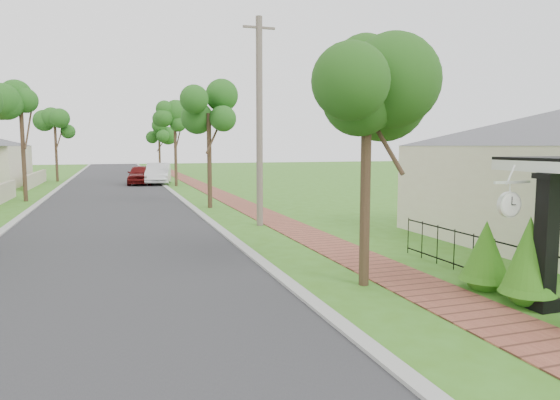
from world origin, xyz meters
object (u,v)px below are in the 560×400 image
porch_post (546,250)px  parked_car_white (158,174)px  near_tree (367,86)px  station_clock (509,203)px  parked_car_red (140,175)px  utility_pole (259,122)px

porch_post → parked_car_white: size_ratio=0.51×
near_tree → station_clock: near_tree is taller
station_clock → parked_car_white: bearing=96.3°
porch_post → near_tree: bearing=133.2°
porch_post → parked_car_red: 33.75m
parked_car_red → parked_car_white: size_ratio=0.90×
parked_car_red → utility_pole: utility_pole is taller
parked_car_red → near_tree: size_ratio=0.84×
parked_car_red → parked_car_white: bearing=7.4°
porch_post → near_tree: (-2.35, 2.50, 3.11)m
porch_post → parked_car_white: 33.59m
porch_post → utility_pole: bearing=101.6°
porch_post → parked_car_red: bearing=99.5°
parked_car_red → near_tree: near_tree is taller
utility_pole → station_clock: 10.92m
parked_car_white → station_clock: (3.65, -32.93, 1.13)m
station_clock → utility_pole: bearing=99.4°
parked_car_white → station_clock: 33.15m
parked_car_white → near_tree: 31.07m
near_tree → utility_pole: utility_pole is taller
porch_post → utility_pole: utility_pole is taller
parked_car_red → parked_car_white: (1.40, 0.04, 0.06)m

